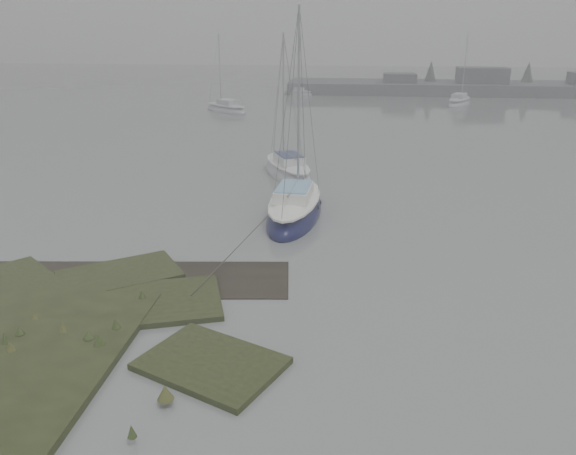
{
  "coord_description": "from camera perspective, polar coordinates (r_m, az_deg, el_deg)",
  "views": [
    {
      "loc": [
        3.84,
        -12.72,
        8.44
      ],
      "look_at": [
        1.88,
        5.35,
        1.8
      ],
      "focal_mm": 35.0,
      "sensor_mm": 36.0,
      "label": 1
    }
  ],
  "objects": [
    {
      "name": "sailboat_far_b",
      "position": [
        65.51,
        17.0,
        12.04
      ],
      "size": [
        4.13,
        6.01,
        8.11
      ],
      "rotation": [
        0.0,
        0.0,
        -0.43
      ],
      "color": "#B1B6BA",
      "rests_on": "ground"
    },
    {
      "name": "sailboat_main",
      "position": [
        25.95,
        0.7,
        1.8
      ],
      "size": [
        2.77,
        7.16,
        9.92
      ],
      "rotation": [
        0.0,
        0.0,
        -0.07
      ],
      "color": "#0A0B35",
      "rests_on": "ground"
    },
    {
      "name": "sailboat_far_a",
      "position": [
        58.09,
        -6.3,
        11.84
      ],
      "size": [
        5.65,
        5.08,
        8.11
      ],
      "rotation": [
        0.0,
        0.0,
        0.89
      ],
      "color": "#A7ABB0",
      "rests_on": "ground"
    },
    {
      "name": "far_shoreline",
      "position": [
        78.45,
        23.84,
        12.87
      ],
      "size": [
        60.0,
        8.0,
        4.15
      ],
      "color": "#4C4F51",
      "rests_on": "ground"
    },
    {
      "name": "ground",
      "position": [
        43.72,
        1.05,
        8.93
      ],
      "size": [
        160.0,
        160.0,
        0.0
      ],
      "primitive_type": "plane",
      "color": "slate",
      "rests_on": "ground"
    },
    {
      "name": "sailboat_white",
      "position": [
        33.08,
        -0.02,
        5.76
      ],
      "size": [
        4.35,
        6.37,
        8.6
      ],
      "rotation": [
        0.0,
        0.0,
        0.43
      ],
      "color": "silver",
      "rests_on": "ground"
    },
    {
      "name": "sailboat_far_c",
      "position": [
        71.78,
        0.95,
        13.46
      ],
      "size": [
        4.54,
        3.42,
        6.21
      ],
      "rotation": [
        0.0,
        0.0,
        1.06
      ],
      "color": "silver",
      "rests_on": "ground"
    }
  ]
}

